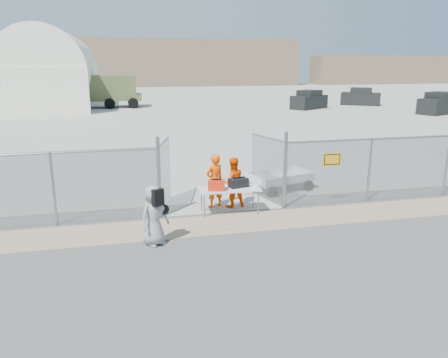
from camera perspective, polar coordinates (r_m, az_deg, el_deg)
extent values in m
plane|color=#4D4B4B|center=(12.04, 2.16, -7.48)|extent=(160.00, 160.00, 0.00)
cube|color=#A8A99B|center=(53.01, -9.90, 9.81)|extent=(160.00, 80.00, 0.01)
cube|color=tan|center=(12.94, 1.00, -5.80)|extent=(44.00, 1.60, 0.01)
cube|color=red|center=(13.34, -1.00, -0.81)|extent=(0.57, 0.45, 0.32)
cube|color=black|center=(13.68, 1.89, -0.49)|extent=(0.64, 0.46, 0.28)
imported|color=#FF4E00|center=(14.13, -1.23, -0.26)|extent=(0.76, 0.64, 1.77)
imported|color=#FF4E00|center=(14.16, 1.13, -0.45)|extent=(0.88, 0.73, 1.66)
imported|color=gray|center=(11.38, -9.11, -4.73)|extent=(0.93, 0.85, 1.59)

